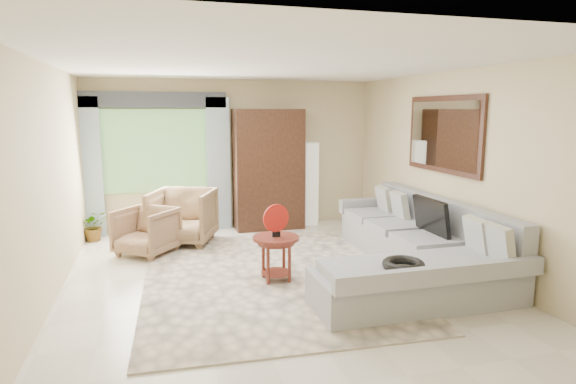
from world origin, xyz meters
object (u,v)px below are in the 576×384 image
object	(u,v)px
armchair_left	(146,231)
floor_lamp	(310,184)
coffee_table	(276,258)
armoire	(268,169)
armchair_right	(183,216)
sectional_sofa	(414,252)
tv_screen	(431,216)
potted_plant	(94,226)

from	to	relation	value
armchair_left	floor_lamp	world-z (taller)	floor_lamp
coffee_table	armoire	xyz separation A→B (m)	(0.54, 2.70, 0.75)
armchair_right	armoire	bearing A→B (deg)	43.98
floor_lamp	sectional_sofa	bearing A→B (deg)	-81.67
tv_screen	sectional_sofa	bearing A→B (deg)	-165.05
sectional_sofa	armchair_left	distance (m)	3.77
sectional_sofa	floor_lamp	xyz separation A→B (m)	(-0.43, 2.96, 0.47)
armchair_right	potted_plant	size ratio (longest dim) A/B	1.93
floor_lamp	armchair_right	bearing A→B (deg)	-163.44
potted_plant	floor_lamp	bearing A→B (deg)	2.42
tv_screen	armoire	size ratio (longest dim) A/B	0.35
armchair_right	potted_plant	xyz separation A→B (m)	(-1.37, 0.54, -0.19)
potted_plant	armoire	bearing A→B (deg)	1.91
coffee_table	potted_plant	size ratio (longest dim) A/B	1.16
armoire	floor_lamp	distance (m)	0.86
armoire	coffee_table	bearing A→B (deg)	-101.36
coffee_table	armoire	bearing A→B (deg)	78.64
potted_plant	tv_screen	bearing A→B (deg)	-31.76
potted_plant	floor_lamp	world-z (taller)	floor_lamp
tv_screen	floor_lamp	distance (m)	2.97
armchair_right	armoire	distance (m)	1.77
tv_screen	armchair_right	world-z (taller)	tv_screen
tv_screen	floor_lamp	size ratio (longest dim) A/B	0.49
tv_screen	armchair_left	bearing A→B (deg)	154.27
sectional_sofa	potted_plant	xyz separation A→B (m)	(-4.14, 2.80, -0.04)
armchair_left	floor_lamp	bearing A→B (deg)	60.39
sectional_sofa	potted_plant	world-z (taller)	sectional_sofa
tv_screen	armchair_left	xyz separation A→B (m)	(-3.58, 1.73, -0.38)
tv_screen	coffee_table	distance (m)	2.09
armchair_right	potted_plant	distance (m)	1.49
coffee_table	floor_lamp	size ratio (longest dim) A/B	0.38
tv_screen	coffee_table	world-z (taller)	tv_screen
tv_screen	armchair_right	xyz separation A→B (m)	(-3.04, 2.19, -0.29)
sectional_sofa	potted_plant	distance (m)	5.00
tv_screen	armoire	bearing A→B (deg)	117.96
potted_plant	floor_lamp	size ratio (longest dim) A/B	0.33
potted_plant	armchair_left	bearing A→B (deg)	-50.53
sectional_sofa	tv_screen	xyz separation A→B (m)	(0.27, 0.07, 0.44)
sectional_sofa	armchair_left	world-z (taller)	sectional_sofa
coffee_table	sectional_sofa	bearing A→B (deg)	-6.34
tv_screen	potted_plant	distance (m)	5.21
armchair_right	armoire	world-z (taller)	armoire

